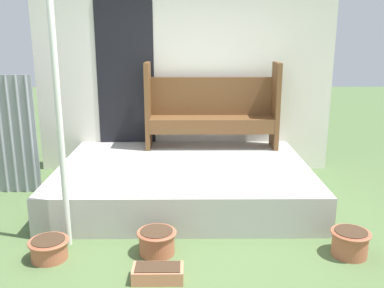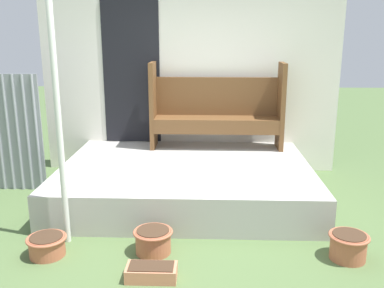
{
  "view_description": "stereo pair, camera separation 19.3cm",
  "coord_description": "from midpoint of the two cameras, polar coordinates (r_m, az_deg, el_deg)",
  "views": [
    {
      "loc": [
        0.0,
        -3.85,
        1.98
      ],
      "look_at": [
        0.04,
        0.39,
        0.87
      ],
      "focal_mm": 40.0,
      "sensor_mm": 36.0,
      "label": 1
    },
    {
      "loc": [
        0.2,
        -3.84,
        1.98
      ],
      "look_at": [
        0.04,
        0.39,
        0.87
      ],
      "focal_mm": 40.0,
      "sensor_mm": 36.0,
      "label": 2
    }
  ],
  "objects": [
    {
      "name": "flower_pot_middle",
      "position": [
        4.04,
        -6.18,
        -12.73
      ],
      "size": [
        0.37,
        0.37,
        0.23
      ],
      "color": "#B26042",
      "rests_on": "ground_plane"
    },
    {
      "name": "support_post",
      "position": [
        4.04,
        -18.64,
        2.82
      ],
      "size": [
        0.06,
        0.06,
        2.41
      ],
      "color": "silver",
      "rests_on": "ground_plane"
    },
    {
      "name": "flower_pot_left",
      "position": [
        4.18,
        -19.88,
        -12.93
      ],
      "size": [
        0.36,
        0.36,
        0.19
      ],
      "color": "#B26042",
      "rests_on": "ground_plane"
    },
    {
      "name": "porch_slab",
      "position": [
        5.27,
        -2.21,
        -4.95
      ],
      "size": [
        3.0,
        2.22,
        0.42
      ],
      "color": "#B2AFA8",
      "rests_on": "ground_plane"
    },
    {
      "name": "ground_plane",
      "position": [
        4.33,
        -1.79,
        -12.54
      ],
      "size": [
        24.0,
        24.0,
        0.0
      ],
      "primitive_type": "plane",
      "color": "#516B3D"
    },
    {
      "name": "bench",
      "position": [
        5.89,
        1.65,
        4.93
      ],
      "size": [
        1.8,
        0.41,
        1.17
      ],
      "rotation": [
        0.0,
        0.0,
        -0.0
      ],
      "color": "brown",
      "rests_on": "porch_slab"
    },
    {
      "name": "house_wall",
      "position": [
        6.13,
        -2.36,
        8.4
      ],
      "size": [
        4.2,
        0.08,
        2.6
      ],
      "color": "white",
      "rests_on": "ground_plane"
    },
    {
      "name": "flower_pot_right",
      "position": [
        4.2,
        19.01,
        -12.26
      ],
      "size": [
        0.36,
        0.36,
        0.24
      ],
      "color": "#B26042",
      "rests_on": "ground_plane"
    },
    {
      "name": "planter_box_rect",
      "position": [
        3.69,
        -6.2,
        -16.77
      ],
      "size": [
        0.42,
        0.21,
        0.12
      ],
      "color": "tan",
      "rests_on": "ground_plane"
    }
  ]
}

